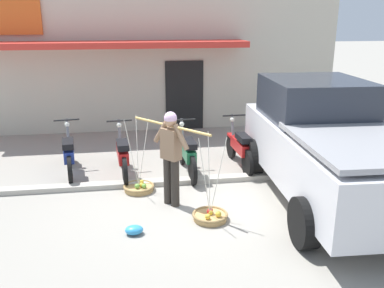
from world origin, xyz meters
The scene contains 12 objects.
ground_plane centered at (0.00, 0.00, 0.00)m, with size 90.00×90.00×0.00m, color gray.
sidewalk_curb centered at (0.00, 0.70, 0.05)m, with size 20.00×0.24×0.10m, color #AEA89C.
fruit_vendor centered at (-0.19, -0.23, 0.98)m, with size 1.16×1.39×1.70m.
fruit_basket_left_side centered at (0.38, -0.92, 0.08)m, with size 0.60×0.60×1.45m.
fruit_basket_right_side centered at (-0.75, 0.45, 0.08)m, with size 0.60×0.60×1.45m.
motorcycle_nearest_shop centered at (-2.16, 1.57, 0.45)m, with size 0.54×1.82×1.09m.
motorcycle_second_in_row centered at (-1.05, 1.32, 0.45)m, with size 0.54×1.82×1.09m.
motorcycle_third_in_row centered at (0.30, 1.20, 0.45)m, with size 0.54×1.82×1.09m.
motorcycle_end_of_row centered at (1.49, 1.43, 0.45)m, with size 0.54×1.82×1.09m.
parked_truck centered at (2.58, -0.37, 1.03)m, with size 2.33×4.78×2.10m.
storefront_building centered at (-1.21, 7.36, 2.10)m, with size 13.00×6.00×4.20m.
plastic_litter_bag centered at (-0.88, -1.20, 0.07)m, with size 0.28×0.22×0.14m, color #3393D1.
Camera 1 is at (-0.86, -6.95, 3.23)m, focal length 38.64 mm.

